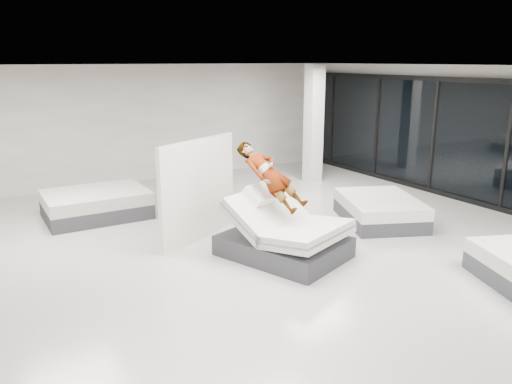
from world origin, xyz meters
TOP-DOWN VIEW (x-y plane):
  - room at (0.00, 0.00)m, footprint 14.00×14.04m
  - hero_bed at (0.23, 0.29)m, footprint 2.11×2.40m
  - person at (0.12, 0.59)m, footprint 0.99×1.44m
  - remote at (0.45, 0.33)m, footprint 0.10×0.15m
  - divider_panel at (-0.66, 1.86)m, footprint 1.92×1.04m
  - flat_bed_right_far at (3.00, 0.83)m, footprint 2.09×2.34m
  - flat_bed_left_far at (-2.02, 4.23)m, footprint 2.11×1.58m
  - column at (4.00, 4.50)m, footprint 0.40×0.40m
  - storefront_glazing at (5.90, 0.00)m, footprint 0.12×13.40m

SIDE VIEW (x-z plane):
  - flat_bed_right_far at x=3.00m, z-range 0.00..0.53m
  - flat_bed_left_far at x=-2.02m, z-range 0.00..0.58m
  - hero_bed at x=0.23m, z-range -0.23..0.97m
  - divider_panel at x=-0.66m, z-range 0.00..1.91m
  - remote at x=0.45m, z-range 0.99..1.07m
  - person at x=0.12m, z-range 0.51..1.88m
  - storefront_glazing at x=5.90m, z-range -0.01..2.91m
  - room at x=0.00m, z-range 0.00..3.20m
  - column at x=4.00m, z-range 0.00..3.20m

